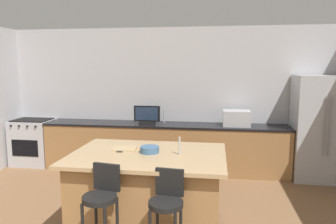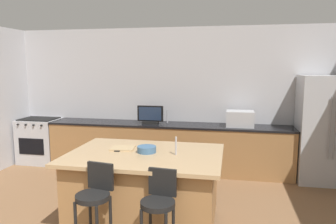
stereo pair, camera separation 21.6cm
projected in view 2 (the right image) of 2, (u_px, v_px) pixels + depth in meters
The scene contains 14 objects.
wall_back at pixel (174, 98), 6.25m from camera, with size 6.86×0.12×2.70m, color #BCBCC1.
counter_back at pixel (168, 147), 6.02m from camera, with size 4.56×0.62×0.90m.
kitchen_island at pixel (145, 188), 3.94m from camera, with size 1.86×1.31×0.92m.
refrigerator at pixel (325, 129), 5.38m from camera, with size 0.89×0.74×1.82m.
range_oven at pixel (40, 140), 6.54m from camera, with size 0.77×0.63×0.92m.
microwave at pixel (240, 119), 5.68m from camera, with size 0.48×0.36×0.28m, color #B7BABF.
tv_monitor at pixel (150, 116), 5.95m from camera, with size 0.49×0.16×0.34m.
sink_faucet_back at pixel (167, 117), 6.04m from camera, with size 0.02×0.02×0.24m, color #B2B2B7.
sink_faucet_island at pixel (176, 146), 3.78m from camera, with size 0.02×0.02×0.22m, color #B2B2B7.
bar_stool_left at pixel (95, 204), 3.18m from camera, with size 0.34×0.36×0.99m.
bar_stool_right at pixel (159, 210), 3.11m from camera, with size 0.34×0.35×0.95m.
fruit_bowl at pixel (147, 149), 3.90m from camera, with size 0.23×0.23×0.08m, color #3F668C.
cell_phone at pixel (118, 150), 4.00m from camera, with size 0.07×0.15×0.01m, color black.
cutting_board at pixel (123, 148), 4.08m from camera, with size 0.29×0.25×0.02m, color tan.
Camera 2 is at (1.09, -1.10, 1.96)m, focal length 34.02 mm.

